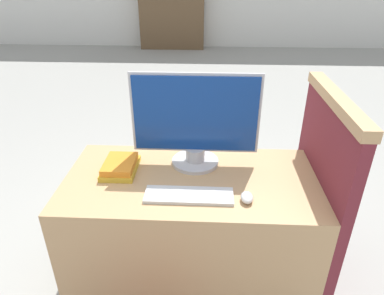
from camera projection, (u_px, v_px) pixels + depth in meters
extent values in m
cube|color=tan|center=(191.00, 234.00, 1.88)|extent=(1.26, 0.65, 0.73)
cube|color=maroon|center=(315.00, 204.00, 1.80)|extent=(0.05, 0.75, 1.11)
cube|color=tan|center=(337.00, 100.00, 1.53)|extent=(0.07, 0.75, 0.05)
cylinder|color=#B7B7BC|center=(195.00, 161.00, 1.83)|extent=(0.25, 0.25, 0.02)
cylinder|color=#B7B7BC|center=(195.00, 154.00, 1.81)|extent=(0.10, 0.10, 0.07)
cube|color=#B7B7BC|center=(195.00, 114.00, 1.71)|extent=(0.65, 0.01, 0.42)
cube|color=navy|center=(195.00, 114.00, 1.70)|extent=(0.62, 0.02, 0.39)
cube|color=silver|center=(189.00, 195.00, 1.56)|extent=(0.41, 0.13, 0.02)
ellipsoid|color=silver|center=(247.00, 198.00, 1.53)|extent=(0.06, 0.08, 0.04)
cube|color=gold|center=(121.00, 168.00, 1.76)|extent=(0.17, 0.24, 0.03)
cube|color=orange|center=(120.00, 164.00, 1.74)|extent=(0.15, 0.21, 0.03)
cube|color=brown|center=(172.00, 5.00, 7.28)|extent=(1.38, 0.32, 1.79)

